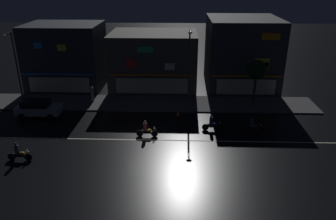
% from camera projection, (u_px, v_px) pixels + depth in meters
% --- Properties ---
extents(ground_plane, '(140.00, 140.00, 0.00)m').
position_uv_depth(ground_plane, '(142.00, 140.00, 28.43)').
color(ground_plane, black).
extents(lane_divider_stripe, '(33.98, 0.16, 0.01)m').
position_uv_depth(lane_divider_stripe, '(142.00, 140.00, 28.43)').
color(lane_divider_stripe, beige).
rests_on(lane_divider_stripe, ground).
extents(sidewalk_far, '(35.77, 4.61, 0.14)m').
position_uv_depth(sidewalk_far, '(150.00, 103.00, 36.15)').
color(sidewalk_far, '#4C4C4F').
rests_on(sidewalk_far, ground).
extents(storefront_left_block, '(8.31, 9.17, 8.39)m').
position_uv_depth(storefront_left_block, '(241.00, 53.00, 40.49)').
color(storefront_left_block, '#383A3F').
rests_on(storefront_left_block, ground).
extents(storefront_center_block, '(10.31, 7.59, 6.73)m').
position_uv_depth(storefront_center_block, '(154.00, 60.00, 40.42)').
color(storefront_center_block, '#56514C').
rests_on(storefront_center_block, ground).
extents(storefront_right_block, '(8.76, 7.00, 7.74)m').
position_uv_depth(storefront_right_block, '(66.00, 56.00, 40.30)').
color(storefront_right_block, '#2D333D').
rests_on(storefront_right_block, ground).
extents(streetlamp_west, '(0.44, 1.64, 7.78)m').
position_uv_depth(streetlamp_west, '(15.00, 64.00, 33.79)').
color(streetlamp_west, '#47494C').
rests_on(streetlamp_west, sidewalk_far).
extents(streetlamp_mid, '(0.44, 1.64, 7.88)m').
position_uv_depth(streetlamp_mid, '(189.00, 61.00, 34.76)').
color(streetlamp_mid, '#47494C').
rests_on(streetlamp_mid, sidewalk_far).
extents(pedestrian_on_sidewalk, '(0.37, 0.37, 1.78)m').
position_uv_depth(pedestrian_on_sidewalk, '(92.00, 94.00, 36.30)').
color(pedestrian_on_sidewalk, gray).
rests_on(pedestrian_on_sidewalk, sidewalk_far).
extents(street_tree, '(2.04, 2.04, 4.97)m').
position_uv_depth(street_tree, '(257.00, 70.00, 33.89)').
color(street_tree, '#473323').
rests_on(street_tree, sidewalk_far).
extents(parked_car_near_kerb, '(4.30, 1.98, 1.67)m').
position_uv_depth(parked_car_near_kerb, '(38.00, 108.00, 32.81)').
color(parked_car_near_kerb, '#9EA0A5').
rests_on(parked_car_near_kerb, ground).
extents(motorcycle_lead, '(1.90, 0.60, 1.52)m').
position_uv_depth(motorcycle_lead, '(253.00, 126.00, 29.49)').
color(motorcycle_lead, black).
rests_on(motorcycle_lead, ground).
extents(motorcycle_following, '(1.90, 0.60, 1.52)m').
position_uv_depth(motorcycle_following, '(146.00, 130.00, 28.79)').
color(motorcycle_following, black).
rests_on(motorcycle_following, ground).
extents(motorcycle_opposite_lane, '(1.90, 0.60, 1.52)m').
position_uv_depth(motorcycle_opposite_lane, '(19.00, 153.00, 25.14)').
color(motorcycle_opposite_lane, black).
rests_on(motorcycle_opposite_lane, ground).
extents(motorcycle_trailing_far, '(1.90, 0.60, 1.52)m').
position_uv_depth(motorcycle_trailing_far, '(212.00, 124.00, 29.93)').
color(motorcycle_trailing_far, black).
rests_on(motorcycle_trailing_far, ground).
extents(traffic_cone, '(0.36, 0.36, 0.55)m').
position_uv_depth(traffic_cone, '(178.00, 113.00, 33.22)').
color(traffic_cone, orange).
rests_on(traffic_cone, ground).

